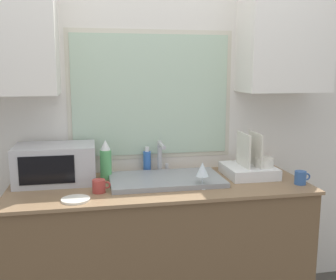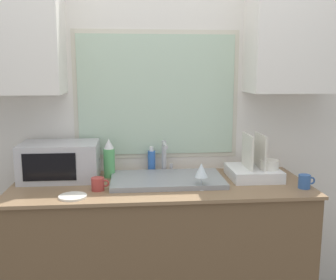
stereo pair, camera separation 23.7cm
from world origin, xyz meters
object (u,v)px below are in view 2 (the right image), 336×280
(microwave, at_px, (60,161))
(mug_near_sink, at_px, (98,184))
(soap_bottle, at_px, (152,161))
(wine_glass, at_px, (201,171))
(dish_rack, at_px, (255,169))
(spray_bottle, at_px, (109,159))
(faucet, at_px, (165,154))

(microwave, relative_size, mug_near_sink, 4.64)
(microwave, bearing_deg, soap_bottle, 12.63)
(soap_bottle, relative_size, wine_glass, 1.14)
(dish_rack, bearing_deg, mug_near_sink, -170.14)
(microwave, relative_size, soap_bottle, 2.71)
(dish_rack, relative_size, spray_bottle, 1.29)
(microwave, xyz_separation_m, spray_bottle, (0.31, 0.03, 0.00))
(microwave, distance_m, spray_bottle, 0.31)
(faucet, bearing_deg, dish_rack, -17.17)
(spray_bottle, xyz_separation_m, mug_near_sink, (-0.05, -0.29, -0.09))
(mug_near_sink, bearing_deg, spray_bottle, 80.18)
(faucet, bearing_deg, soap_bottle, 155.32)
(soap_bottle, bearing_deg, mug_near_sink, -130.44)
(faucet, distance_m, mug_near_sink, 0.56)
(faucet, xyz_separation_m, spray_bottle, (-0.37, -0.06, -0.01))
(wine_glass, bearing_deg, soap_bottle, 122.78)
(soap_bottle, bearing_deg, dish_rack, -18.24)
(microwave, relative_size, dish_rack, 1.47)
(dish_rack, xyz_separation_m, wine_glass, (-0.39, -0.21, 0.05))
(dish_rack, xyz_separation_m, soap_bottle, (-0.66, 0.22, 0.02))
(dish_rack, relative_size, soap_bottle, 1.84)
(microwave, height_order, dish_rack, dish_rack)
(microwave, height_order, spray_bottle, spray_bottle)
(dish_rack, xyz_separation_m, spray_bottle, (-0.95, 0.12, 0.06))
(mug_near_sink, distance_m, wine_glass, 0.61)
(dish_rack, distance_m, spray_bottle, 0.96)
(dish_rack, relative_size, wine_glass, 2.09)
(microwave, relative_size, spray_bottle, 1.90)
(faucet, relative_size, soap_bottle, 1.23)
(spray_bottle, bearing_deg, microwave, -174.23)
(faucet, xyz_separation_m, microwave, (-0.68, -0.09, -0.01))
(faucet, distance_m, soap_bottle, 0.11)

